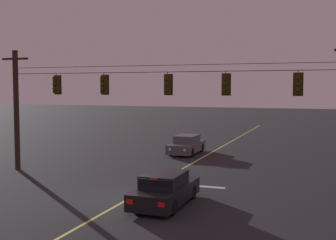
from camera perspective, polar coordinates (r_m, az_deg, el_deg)
ground_plane at (r=19.89m, az=-5.16°, el=-10.23°), size 180.00×180.00×0.00m
lane_centre_stripe at (r=29.18m, az=3.38°, el=-5.55°), size 0.14×60.00×0.01m
stop_bar_paint at (r=22.44m, az=3.19°, el=-8.53°), size 3.40×0.36×0.01m
signal_span_assembly at (r=23.10m, az=-0.85°, el=1.22°), size 20.56×0.32×7.19m
traffic_light_leftmost at (r=26.09m, az=-14.39°, el=4.48°), size 0.48×0.41×1.22m
traffic_light_left_inner at (r=24.48m, az=-8.39°, el=4.59°), size 0.48×0.41×1.22m
traffic_light_centre at (r=22.93m, az=-0.07°, el=4.66°), size 0.48×0.41×1.22m
traffic_light_right_inner at (r=22.06m, az=7.52°, el=4.64°), size 0.48×0.41×1.22m
traffic_light_rightmost at (r=21.57m, az=16.60°, el=4.51°), size 0.48×0.41×1.22m
car_waiting_near_lane at (r=18.71m, az=-0.39°, el=-9.10°), size 1.80×4.33×1.39m
car_oncoming_lead at (r=32.94m, az=2.44°, el=-3.28°), size 1.80×4.42×1.39m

